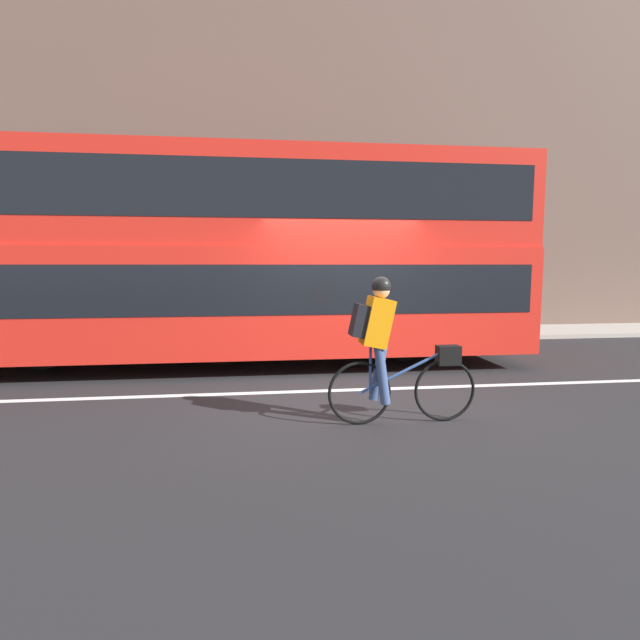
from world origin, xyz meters
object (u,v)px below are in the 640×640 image
object	(u,v)px
bus	(229,251)
cyclist_on_bike	(388,346)
trash_bin	(429,313)
street_sign_post	(196,275)

from	to	relation	value
bus	cyclist_on_bike	size ratio (longest dim) A/B	6.04
trash_bin	street_sign_post	size ratio (longest dim) A/B	0.36
bus	trash_bin	xyz separation A→B (m)	(4.80, 3.03, -1.47)
bus	cyclist_on_bike	distance (m)	4.30
cyclist_on_bike	street_sign_post	world-z (taller)	street_sign_post
cyclist_on_bike	bus	bearing A→B (deg)	117.62
trash_bin	bus	bearing A→B (deg)	-147.75
trash_bin	street_sign_post	distance (m)	5.82
street_sign_post	trash_bin	bearing A→B (deg)	0.06
bus	street_sign_post	distance (m)	3.20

